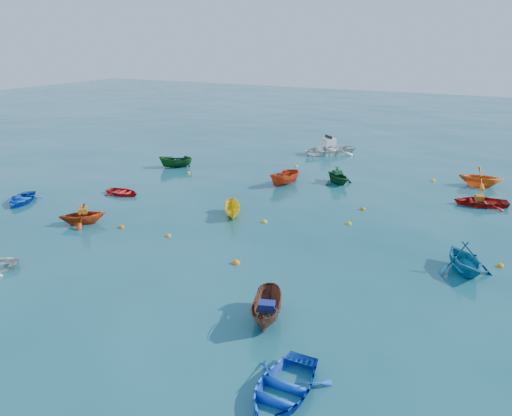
% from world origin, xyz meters
% --- Properties ---
extents(ground, '(160.00, 160.00, 0.00)m').
position_xyz_m(ground, '(0.00, 0.00, 0.00)').
color(ground, '#0B4250').
rests_on(ground, ground).
extents(dinghy_blue_sw, '(3.41, 3.70, 0.63)m').
position_xyz_m(dinghy_blue_sw, '(-14.78, -0.06, 0.00)').
color(dinghy_blue_sw, blue).
rests_on(dinghy_blue_sw, ground).
extents(sampan_brown_mid, '(1.98, 3.12, 1.13)m').
position_xyz_m(sampan_brown_mid, '(5.95, -5.53, 0.00)').
color(sampan_brown_mid, brown).
rests_on(sampan_brown_mid, ground).
extents(dinghy_blue_se, '(2.53, 3.50, 0.72)m').
position_xyz_m(dinghy_blue_se, '(8.23, -9.10, 0.00)').
color(dinghy_blue_se, blue).
rests_on(dinghy_blue_se, ground).
extents(dinghy_orange_w, '(3.37, 3.37, 1.35)m').
position_xyz_m(dinghy_orange_w, '(-8.18, -1.12, 0.00)').
color(dinghy_orange_w, '#C03B12').
rests_on(dinghy_orange_w, ground).
extents(sampan_yellow_mid, '(2.09, 2.58, 0.95)m').
position_xyz_m(sampan_yellow_mid, '(-1.11, 4.06, 0.00)').
color(sampan_yellow_mid, yellow).
rests_on(sampan_yellow_mid, ground).
extents(dinghy_cyan_se, '(3.66, 3.79, 1.53)m').
position_xyz_m(dinghy_cyan_se, '(12.19, 2.43, 0.00)').
color(dinghy_cyan_se, teal).
rests_on(dinghy_cyan_se, ground).
extents(dinghy_red_nw, '(2.58, 1.87, 0.53)m').
position_xyz_m(dinghy_red_nw, '(-10.02, 4.32, 0.00)').
color(dinghy_red_nw, red).
rests_on(dinghy_red_nw, ground).
extents(sampan_orange_n, '(1.93, 3.09, 1.12)m').
position_xyz_m(sampan_orange_n, '(-1.08, 11.62, 0.00)').
color(sampan_orange_n, '#B83511').
rests_on(sampan_orange_n, ground).
extents(dinghy_green_n, '(3.40, 3.33, 1.36)m').
position_xyz_m(dinghy_green_n, '(2.24, 13.83, 0.00)').
color(dinghy_green_n, '#104720').
rests_on(dinghy_green_n, ground).
extents(dinghy_red_ne, '(3.85, 3.19, 0.69)m').
position_xyz_m(dinghy_red_ne, '(12.09, 13.24, 0.00)').
color(dinghy_red_ne, '#AF140E').
rests_on(dinghy_red_ne, ground).
extents(dinghy_red_far, '(2.92, 3.18, 0.54)m').
position_xyz_m(dinghy_red_far, '(-1.68, 13.83, 0.00)').
color(dinghy_red_far, red).
rests_on(dinghy_red_far, ground).
extents(dinghy_orange_far, '(3.17, 2.80, 1.56)m').
position_xyz_m(dinghy_orange_far, '(11.69, 17.89, 0.00)').
color(dinghy_orange_far, orange).
rests_on(dinghy_orange_far, ground).
extents(sampan_green_far, '(2.82, 2.27, 1.04)m').
position_xyz_m(sampan_green_far, '(-11.22, 12.13, 0.00)').
color(sampan_green_far, '#0F4316').
rests_on(sampan_green_far, ground).
extents(motorboat_white, '(5.88, 5.99, 1.62)m').
position_xyz_m(motorboat_white, '(-1.70, 22.78, 0.00)').
color(motorboat_white, white).
rests_on(motorboat_white, ground).
extents(tarp_blue_a, '(0.74, 0.65, 0.30)m').
position_xyz_m(tarp_blue_a, '(6.00, -5.67, 0.72)').
color(tarp_blue_a, navy).
rests_on(tarp_blue_a, sampan_brown_mid).
extents(tarp_orange_a, '(0.78, 0.78, 0.30)m').
position_xyz_m(tarp_orange_a, '(-8.14, -1.08, 0.82)').
color(tarp_orange_a, '#CB6914').
rests_on(tarp_orange_a, dinghy_orange_w).
extents(tarp_green_b, '(0.72, 0.75, 0.29)m').
position_xyz_m(tarp_green_b, '(2.16, 13.89, 0.82)').
color(tarp_green_b, '#114728').
rests_on(tarp_green_b, dinghy_green_n).
extents(tarp_orange_b, '(0.64, 0.75, 0.31)m').
position_xyz_m(tarp_orange_b, '(11.99, 13.21, 0.50)').
color(tarp_orange_b, '#B65E12').
rests_on(tarp_orange_b, dinghy_red_ne).
extents(buoy_or_a, '(0.33, 0.33, 0.33)m').
position_xyz_m(buoy_or_a, '(-5.76, -0.58, 0.00)').
color(buoy_or_a, '#D0590B').
rests_on(buoy_or_a, ground).
extents(buoy_ye_a, '(0.33, 0.33, 0.33)m').
position_xyz_m(buoy_ye_a, '(1.10, 3.96, 0.00)').
color(buoy_ye_a, gold).
rests_on(buoy_ye_a, ground).
extents(buoy_or_b, '(0.39, 0.39, 0.39)m').
position_xyz_m(buoy_or_b, '(2.38, -1.67, 0.00)').
color(buoy_or_b, orange).
rests_on(buoy_or_b, ground).
extents(buoy_ye_b, '(0.30, 0.30, 0.30)m').
position_xyz_m(buoy_ye_b, '(-9.21, 11.06, 0.00)').
color(buoy_ye_b, gold).
rests_on(buoy_ye_b, ground).
extents(buoy_or_c, '(0.30, 0.30, 0.30)m').
position_xyz_m(buoy_or_c, '(-2.60, -0.38, 0.00)').
color(buoy_or_c, orange).
rests_on(buoy_or_c, ground).
extents(buoy_ye_c, '(0.31, 0.31, 0.31)m').
position_xyz_m(buoy_ye_c, '(5.59, 5.97, 0.00)').
color(buoy_ye_c, gold).
rests_on(buoy_ye_c, ground).
extents(buoy_or_d, '(0.32, 0.32, 0.32)m').
position_xyz_m(buoy_or_d, '(13.70, 3.83, 0.00)').
color(buoy_or_d, orange).
rests_on(buoy_or_d, ground).
extents(buoy_ye_d, '(0.29, 0.29, 0.29)m').
position_xyz_m(buoy_ye_d, '(-2.43, 17.03, 0.00)').
color(buoy_ye_d, yellow).
rests_on(buoy_ye_d, ground).
extents(buoy_or_e, '(0.35, 0.35, 0.35)m').
position_xyz_m(buoy_or_e, '(5.59, 8.86, 0.00)').
color(buoy_or_e, '#D8660B').
rests_on(buoy_or_e, ground).
extents(buoy_ye_e, '(0.36, 0.36, 0.36)m').
position_xyz_m(buoy_ye_e, '(8.47, 17.65, 0.00)').
color(buoy_ye_e, yellow).
rests_on(buoy_ye_e, ground).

